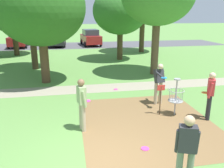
{
  "coord_description": "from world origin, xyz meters",
  "views": [
    {
      "loc": [
        -0.6,
        -4.88,
        3.63
      ],
      "look_at": [
        0.95,
        3.65,
        1.0
      ],
      "focal_mm": 37.5,
      "sensor_mm": 36.0,
      "label": 1
    }
  ],
  "objects_px": {
    "tree_far_left": "(143,1)",
    "parked_car_leftmost": "(18,39)",
    "frisbee_far_left": "(116,89)",
    "tree_near_left": "(120,11)",
    "player_waiting_left": "(187,149)",
    "parked_car_center_left": "(56,38)",
    "player_waiting_right": "(159,81)",
    "disc_golf_basket": "(174,95)",
    "player_throwing": "(210,93)",
    "parked_car_center_right": "(91,37)",
    "tree_mid_center": "(12,11)",
    "frisbee_near_basket": "(145,149)",
    "tree_near_right": "(40,7)",
    "tree_mid_left": "(30,8)",
    "player_foreground_watching": "(82,102)"
  },
  "relations": [
    {
      "from": "player_foreground_watching",
      "to": "frisbee_far_left",
      "type": "bearing_deg",
      "value": 64.53
    },
    {
      "from": "player_waiting_right",
      "to": "parked_car_center_right",
      "type": "xyz_separation_m",
      "value": [
        -1.03,
        19.09,
        -0.06
      ]
    },
    {
      "from": "player_waiting_left",
      "to": "parked_car_center_left",
      "type": "bearing_deg",
      "value": 98.8
    },
    {
      "from": "tree_far_left",
      "to": "parked_car_leftmost",
      "type": "relative_size",
      "value": 1.59
    },
    {
      "from": "tree_near_left",
      "to": "tree_near_right",
      "type": "relative_size",
      "value": 0.96
    },
    {
      "from": "player_waiting_left",
      "to": "tree_near_right",
      "type": "xyz_separation_m",
      "value": [
        -3.61,
        8.89,
        2.94
      ]
    },
    {
      "from": "tree_mid_left",
      "to": "disc_golf_basket",
      "type": "bearing_deg",
      "value": -55.34
    },
    {
      "from": "parked_car_leftmost",
      "to": "tree_far_left",
      "type": "bearing_deg",
      "value": -24.86
    },
    {
      "from": "player_waiting_left",
      "to": "parked_car_center_left",
      "type": "xyz_separation_m",
      "value": [
        -3.67,
        23.73,
        -0.05
      ]
    },
    {
      "from": "player_foreground_watching",
      "to": "tree_near_left",
      "type": "relative_size",
      "value": 0.3
    },
    {
      "from": "player_waiting_left",
      "to": "player_waiting_right",
      "type": "distance_m",
      "value": 4.93
    },
    {
      "from": "parked_car_leftmost",
      "to": "parked_car_center_left",
      "type": "height_order",
      "value": "same"
    },
    {
      "from": "player_foreground_watching",
      "to": "tree_far_left",
      "type": "bearing_deg",
      "value": 66.27
    },
    {
      "from": "disc_golf_basket",
      "to": "parked_car_leftmost",
      "type": "height_order",
      "value": "parked_car_leftmost"
    },
    {
      "from": "tree_mid_left",
      "to": "parked_car_leftmost",
      "type": "xyz_separation_m",
      "value": [
        -3.2,
        11.48,
        -3.01
      ]
    },
    {
      "from": "player_waiting_right",
      "to": "frisbee_far_left",
      "type": "distance_m",
      "value": 2.76
    },
    {
      "from": "tree_far_left",
      "to": "player_throwing",
      "type": "bearing_deg",
      "value": -98.22
    },
    {
      "from": "player_waiting_left",
      "to": "tree_mid_center",
      "type": "distance_m",
      "value": 19.75
    },
    {
      "from": "player_throwing",
      "to": "parked_car_center_right",
      "type": "bearing_deg",
      "value": 96.18
    },
    {
      "from": "frisbee_far_left",
      "to": "tree_near_right",
      "type": "xyz_separation_m",
      "value": [
        -3.51,
        1.92,
        3.89
      ]
    },
    {
      "from": "tree_far_left",
      "to": "player_waiting_left",
      "type": "bearing_deg",
      "value": -104.4
    },
    {
      "from": "tree_near_left",
      "to": "frisbee_far_left",
      "type": "bearing_deg",
      "value": -103.51
    },
    {
      "from": "disc_golf_basket",
      "to": "parked_car_center_left",
      "type": "xyz_separation_m",
      "value": [
        -5.09,
        20.09,
        0.17
      ]
    },
    {
      "from": "player_waiting_right",
      "to": "parked_car_center_left",
      "type": "distance_m",
      "value": 19.59
    },
    {
      "from": "frisbee_far_left",
      "to": "tree_far_left",
      "type": "bearing_deg",
      "value": 66.9
    },
    {
      "from": "disc_golf_basket",
      "to": "tree_mid_left",
      "type": "bearing_deg",
      "value": 124.66
    },
    {
      "from": "frisbee_far_left",
      "to": "tree_near_right",
      "type": "height_order",
      "value": "tree_near_right"
    },
    {
      "from": "tree_near_left",
      "to": "tree_far_left",
      "type": "relative_size",
      "value": 0.83
    },
    {
      "from": "tree_near_right",
      "to": "player_throwing",
      "type": "bearing_deg",
      "value": -43.68
    },
    {
      "from": "tree_mid_center",
      "to": "player_waiting_left",
      "type": "bearing_deg",
      "value": -69.16
    },
    {
      "from": "disc_golf_basket",
      "to": "tree_near_left",
      "type": "relative_size",
      "value": 0.25
    },
    {
      "from": "player_waiting_left",
      "to": "tree_near_left",
      "type": "relative_size",
      "value": 0.3
    },
    {
      "from": "frisbee_far_left",
      "to": "tree_near_left",
      "type": "relative_size",
      "value": 0.04
    },
    {
      "from": "tree_near_right",
      "to": "parked_car_center_left",
      "type": "bearing_deg",
      "value": 90.26
    },
    {
      "from": "disc_golf_basket",
      "to": "parked_car_center_left",
      "type": "bearing_deg",
      "value": 104.22
    },
    {
      "from": "tree_near_left",
      "to": "tree_far_left",
      "type": "bearing_deg",
      "value": 49.65
    },
    {
      "from": "disc_golf_basket",
      "to": "parked_car_center_right",
      "type": "xyz_separation_m",
      "value": [
        -1.19,
        20.21,
        0.17
      ]
    },
    {
      "from": "tree_far_left",
      "to": "frisbee_near_basket",
      "type": "bearing_deg",
      "value": -106.77
    },
    {
      "from": "tree_mid_left",
      "to": "tree_mid_center",
      "type": "relative_size",
      "value": 0.94
    },
    {
      "from": "tree_near_right",
      "to": "tree_far_left",
      "type": "distance_m",
      "value": 12.37
    },
    {
      "from": "parked_car_leftmost",
      "to": "tree_mid_center",
      "type": "bearing_deg",
      "value": -81.27
    },
    {
      "from": "frisbee_far_left",
      "to": "tree_near_left",
      "type": "distance_m",
      "value": 8.79
    },
    {
      "from": "tree_near_right",
      "to": "parked_car_center_right",
      "type": "bearing_deg",
      "value": 75.65
    },
    {
      "from": "disc_golf_basket",
      "to": "player_waiting_left",
      "type": "xyz_separation_m",
      "value": [
        -1.42,
        -3.65,
        0.21
      ]
    },
    {
      "from": "player_waiting_left",
      "to": "tree_near_left",
      "type": "xyz_separation_m",
      "value": [
        1.75,
        14.68,
        2.82
      ]
    },
    {
      "from": "disc_golf_basket",
      "to": "frisbee_far_left",
      "type": "relative_size",
      "value": 6.64
    },
    {
      "from": "disc_golf_basket",
      "to": "player_throwing",
      "type": "xyz_separation_m",
      "value": [
        1.06,
        -0.56,
        0.21
      ]
    },
    {
      "from": "parked_car_center_right",
      "to": "disc_golf_basket",
      "type": "bearing_deg",
      "value": -86.62
    },
    {
      "from": "player_waiting_right",
      "to": "frisbee_near_basket",
      "type": "bearing_deg",
      "value": -116.47
    },
    {
      "from": "player_throwing",
      "to": "frisbee_near_basket",
      "type": "distance_m",
      "value": 3.31
    }
  ]
}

